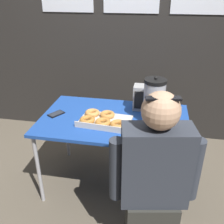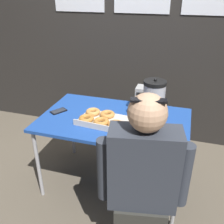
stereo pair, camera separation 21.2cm
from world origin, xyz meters
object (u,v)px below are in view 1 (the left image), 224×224
Objects in this scene: coffee_urn at (154,101)px; person_seated at (154,185)px; cell_phone at (56,114)px; space_heater at (142,98)px; donut_box at (103,120)px.

coffee_urn is 0.69m from person_seated.
coffee_urn reaches higher than cell_phone.
space_heater is (0.74, 0.25, 0.11)m from cell_phone.
donut_box is 0.71m from person_seated.
donut_box is 0.44m from cell_phone.
person_seated is (0.89, -0.59, -0.13)m from cell_phone.
donut_box is at bearing -167.99° from coffee_urn.
coffee_urn is at bearing -96.61° from person_seated.
person_seated is at bearing -79.96° from space_heater.
donut_box is 2.80× the size of cell_phone.
cell_phone is at bearing 176.37° from donut_box.
cell_phone is at bearing -44.37° from person_seated.
space_heater reaches higher than donut_box.
coffee_urn is at bearing 16.95° from donut_box.
donut_box is 0.36× the size of person_seated.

